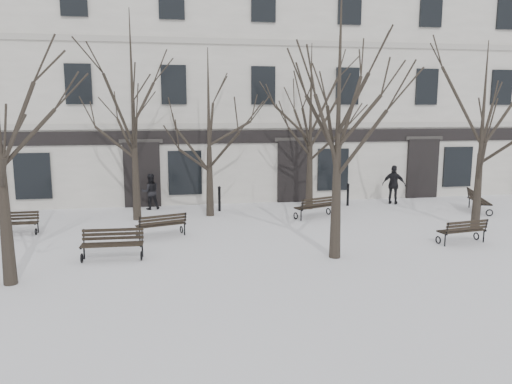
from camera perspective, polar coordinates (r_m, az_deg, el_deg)
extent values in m
plane|color=silver|center=(15.50, -0.97, -6.86)|extent=(100.00, 100.00, 0.00)
cube|color=beige|center=(27.81, -5.32, 11.81)|extent=(40.00, 10.00, 11.00)
cube|color=#A7A399|center=(22.79, -4.18, 7.56)|extent=(40.00, 0.12, 0.25)
cube|color=#A7A399|center=(22.96, -4.30, 16.82)|extent=(40.00, 0.12, 0.25)
cube|color=black|center=(22.80, -4.17, 6.30)|extent=(40.00, 0.10, 0.60)
cube|color=black|center=(23.53, -24.14, 1.68)|extent=(1.50, 0.14, 2.00)
cube|color=black|center=(22.84, -12.88, 1.93)|extent=(1.60, 0.22, 2.90)
cube|color=#2D2B28|center=(22.66, -13.03, 5.68)|extent=(1.90, 0.08, 0.18)
cube|color=black|center=(22.83, -8.12, 2.20)|extent=(1.50, 0.14, 2.00)
cube|color=black|center=(23.55, 4.40, 2.37)|extent=(1.60, 0.22, 2.90)
cube|color=#2D2B28|center=(23.37, 4.47, 6.00)|extent=(1.90, 0.08, 0.18)
cube|color=black|center=(24.09, 8.78, 2.56)|extent=(1.50, 0.14, 2.00)
cube|color=black|center=(25.93, 18.46, 2.56)|extent=(1.60, 0.22, 2.90)
cube|color=#2D2B28|center=(25.77, 18.68, 5.86)|extent=(1.90, 0.08, 0.18)
cube|color=black|center=(26.89, 22.03, 2.70)|extent=(1.50, 0.14, 2.00)
cube|color=black|center=(22.95, -19.62, 11.55)|extent=(1.10, 0.14, 1.70)
cube|color=black|center=(22.66, -9.38, 12.00)|extent=(1.10, 0.14, 1.70)
cube|color=black|center=(23.07, 0.83, 12.08)|extent=(1.10, 0.14, 1.70)
cube|color=black|center=(23.51, 0.85, 20.88)|extent=(1.10, 0.14, 1.70)
cube|color=black|center=(24.14, 10.40, 11.81)|extent=(1.10, 0.14, 1.70)
cube|color=black|center=(24.56, 10.66, 20.23)|extent=(1.10, 0.14, 1.70)
cube|color=black|center=(25.80, 18.92, 11.30)|extent=(1.10, 0.14, 1.70)
cube|color=black|center=(26.19, 19.37, 19.19)|extent=(1.10, 0.14, 1.70)
cube|color=black|center=(27.93, 26.26, 10.67)|extent=(1.10, 0.14, 1.70)
cube|color=black|center=(28.29, 26.82, 17.96)|extent=(1.10, 0.14, 1.70)
cone|color=black|center=(13.78, -26.72, -2.89)|extent=(0.34, 0.34, 3.31)
cone|color=black|center=(14.74, 9.13, -1.17)|extent=(0.34, 0.34, 3.34)
cone|color=black|center=(19.59, 23.98, -0.03)|extent=(0.34, 0.34, 2.80)
cone|color=black|center=(20.17, -13.58, 1.64)|extent=(0.34, 0.34, 3.40)
cone|color=black|center=(20.47, -5.32, 1.17)|extent=(0.34, 0.34, 2.83)
cone|color=black|center=(21.93, 6.14, 1.91)|extent=(0.34, 0.34, 2.97)
torus|color=black|center=(15.25, -19.29, -7.14)|extent=(0.06, 0.29, 0.29)
cylinder|color=black|center=(15.56, -19.05, -6.48)|extent=(0.05, 0.05, 0.44)
cube|color=black|center=(15.34, -19.22, -5.86)|extent=(0.07, 0.54, 0.05)
torus|color=black|center=(15.01, -12.96, -7.11)|extent=(0.06, 0.29, 0.29)
cylinder|color=black|center=(15.33, -12.86, -6.43)|extent=(0.05, 0.05, 0.44)
cube|color=black|center=(15.10, -12.95, -5.81)|extent=(0.07, 0.54, 0.05)
cube|color=black|center=(14.98, -16.23, -5.99)|extent=(1.78, 0.15, 0.03)
cube|color=black|center=(15.11, -16.15, -5.85)|extent=(1.78, 0.15, 0.03)
cube|color=black|center=(15.25, -16.08, -5.71)|extent=(1.78, 0.15, 0.03)
cube|color=black|center=(15.38, -16.01, -5.58)|extent=(1.78, 0.15, 0.03)
cube|color=black|center=(15.38, -16.01, -5.08)|extent=(1.77, 0.10, 0.09)
cube|color=black|center=(15.37, -16.02, -4.64)|extent=(1.77, 0.10, 0.09)
cube|color=black|center=(15.37, -16.03, -4.19)|extent=(1.77, 0.10, 0.09)
cylinder|color=black|center=(15.53, -19.08, -4.91)|extent=(0.04, 0.14, 0.49)
cylinder|color=black|center=(15.29, -12.89, -4.84)|extent=(0.04, 0.14, 0.49)
torus|color=black|center=(17.93, -8.52, -4.27)|extent=(0.13, 0.27, 0.27)
cylinder|color=black|center=(17.60, -8.16, -4.25)|extent=(0.05, 0.05, 0.42)
cube|color=black|center=(17.71, -8.36, -3.48)|extent=(0.20, 0.50, 0.05)
torus|color=black|center=(17.49, -13.42, -4.78)|extent=(0.13, 0.27, 0.27)
cylinder|color=black|center=(17.15, -13.15, -4.78)|extent=(0.05, 0.05, 0.42)
cube|color=black|center=(17.26, -13.32, -3.98)|extent=(0.20, 0.50, 0.05)
cube|color=black|center=(17.66, -11.01, -3.53)|extent=(1.62, 0.60, 0.03)
cube|color=black|center=(17.53, -10.88, -3.62)|extent=(1.62, 0.60, 0.03)
cube|color=black|center=(17.41, -10.76, -3.71)|extent=(1.62, 0.60, 0.03)
cube|color=black|center=(17.29, -10.63, -3.80)|extent=(1.62, 0.60, 0.03)
cube|color=black|center=(17.23, -10.60, -3.43)|extent=(1.60, 0.55, 0.08)
cube|color=black|center=(17.19, -10.59, -3.08)|extent=(1.60, 0.55, 0.08)
cube|color=black|center=(17.14, -10.58, -2.73)|extent=(1.60, 0.55, 0.08)
cylinder|color=black|center=(17.45, -8.11, -3.04)|extent=(0.08, 0.14, 0.46)
cylinder|color=black|center=(16.99, -13.13, -3.54)|extent=(0.08, 0.14, 0.46)
torus|color=black|center=(18.41, 23.87, -4.64)|extent=(0.08, 0.27, 0.26)
cylinder|color=black|center=(18.16, 24.58, -4.63)|extent=(0.05, 0.05, 0.41)
cube|color=black|center=(18.23, 24.27, -3.89)|extent=(0.12, 0.50, 0.05)
torus|color=black|center=(17.42, 20.10, -5.17)|extent=(0.08, 0.27, 0.26)
cylinder|color=black|center=(17.16, 20.79, -5.17)|extent=(0.05, 0.05, 0.41)
cube|color=black|center=(17.23, 20.49, -4.39)|extent=(0.12, 0.50, 0.05)
cube|color=black|center=(17.86, 22.02, -3.95)|extent=(1.63, 0.32, 0.03)
cube|color=black|center=(17.77, 22.28, -4.03)|extent=(1.63, 0.32, 0.03)
cube|color=black|center=(17.68, 22.55, -4.12)|extent=(1.63, 0.32, 0.03)
cube|color=black|center=(17.58, 22.82, -4.20)|extent=(1.63, 0.32, 0.03)
cube|color=black|center=(17.53, 22.93, -3.85)|extent=(1.62, 0.27, 0.08)
cube|color=black|center=(17.49, 22.99, -3.52)|extent=(1.62, 0.27, 0.08)
cube|color=black|center=(17.46, 23.06, -3.18)|extent=(1.62, 0.27, 0.08)
cylinder|color=black|center=(18.02, 24.82, -3.49)|extent=(0.06, 0.13, 0.45)
cylinder|color=black|center=(17.01, 21.02, -3.97)|extent=(0.06, 0.13, 0.45)
torus|color=black|center=(19.10, -23.84, -4.16)|extent=(0.05, 0.26, 0.26)
cylinder|color=black|center=(19.38, -23.64, -3.72)|extent=(0.04, 0.04, 0.40)
cube|color=black|center=(19.19, -23.79, -3.25)|extent=(0.05, 0.49, 0.04)
cube|color=black|center=(19.20, -26.10, -3.36)|extent=(1.59, 0.09, 0.03)
cube|color=black|center=(19.31, -26.01, -3.28)|extent=(1.59, 0.09, 0.03)
cube|color=black|center=(19.43, -25.91, -3.20)|extent=(1.59, 0.09, 0.03)
cube|color=black|center=(19.55, -25.81, -3.12)|extent=(1.59, 0.09, 0.03)
cube|color=black|center=(19.56, -25.81, -2.77)|extent=(1.59, 0.04, 0.08)
cube|color=black|center=(19.55, -25.82, -2.46)|extent=(1.59, 0.04, 0.08)
cube|color=black|center=(19.55, -25.83, -2.14)|extent=(1.59, 0.04, 0.08)
cylinder|color=black|center=(19.37, -23.67, -2.60)|extent=(0.04, 0.13, 0.44)
torus|color=black|center=(21.01, 8.27, -2.20)|extent=(0.15, 0.28, 0.29)
cylinder|color=black|center=(20.73, 8.90, -2.14)|extent=(0.05, 0.05, 0.44)
cube|color=black|center=(20.82, 8.60, -1.46)|extent=(0.25, 0.52, 0.05)
torus|color=black|center=(20.00, 4.56, -2.73)|extent=(0.15, 0.28, 0.29)
cylinder|color=black|center=(19.70, 5.17, -2.67)|extent=(0.05, 0.05, 0.44)
cube|color=black|center=(19.80, 4.87, -1.95)|extent=(0.25, 0.52, 0.05)
cube|color=black|center=(20.46, 6.41, -1.55)|extent=(1.69, 0.73, 0.03)
cube|color=black|center=(20.35, 6.65, -1.61)|extent=(1.69, 0.73, 0.03)
cube|color=black|center=(20.25, 6.89, -1.67)|extent=(1.69, 0.73, 0.03)
cube|color=black|center=(20.14, 7.13, -1.74)|extent=(1.69, 0.73, 0.03)
cube|color=black|center=(20.09, 7.21, -1.40)|extent=(1.67, 0.68, 0.09)
cube|color=black|center=(20.05, 7.26, -1.07)|extent=(1.67, 0.68, 0.09)
cube|color=black|center=(20.01, 7.30, -0.75)|extent=(1.67, 0.68, 0.09)
cylinder|color=black|center=(20.59, 9.07, -1.03)|extent=(0.09, 0.15, 0.49)
cylinder|color=black|center=(19.56, 5.33, -1.51)|extent=(0.09, 0.15, 0.49)
torus|color=black|center=(22.62, 25.12, -2.16)|extent=(0.30, 0.15, 0.30)
cylinder|color=black|center=(22.50, 24.23, -1.93)|extent=(0.05, 0.05, 0.46)
cube|color=black|center=(22.51, 24.72, -1.36)|extent=(0.55, 0.24, 0.05)
torus|color=black|center=(24.28, 24.03, -1.34)|extent=(0.30, 0.15, 0.30)
cylinder|color=black|center=(24.17, 23.19, -1.12)|extent=(0.05, 0.05, 0.46)
cube|color=black|center=(24.18, 23.66, -0.58)|extent=(0.55, 0.24, 0.05)
cube|color=black|center=(23.40, 24.71, -0.92)|extent=(0.71, 1.78, 0.04)
cube|color=black|center=(23.36, 24.37, -0.91)|extent=(0.71, 1.78, 0.04)
cube|color=black|center=(23.32, 24.03, -0.90)|extent=(0.71, 1.78, 0.04)
cube|color=black|center=(23.29, 23.68, -0.89)|extent=(0.71, 1.78, 0.04)
cube|color=black|center=(23.26, 23.61, -0.57)|extent=(0.66, 1.76, 0.09)
cube|color=black|center=(23.23, 23.57, -0.26)|extent=(0.66, 1.76, 0.09)
cube|color=black|center=(23.21, 23.54, 0.04)|extent=(0.66, 1.76, 0.09)
cylinder|color=black|center=(22.40, 24.10, -0.82)|extent=(0.15, 0.09, 0.51)
cylinder|color=black|center=(24.08, 23.07, -0.08)|extent=(0.15, 0.09, 0.51)
cylinder|color=black|center=(21.50, -4.20, -0.88)|extent=(0.12, 0.12, 1.00)
sphere|color=black|center=(21.41, -4.22, 0.49)|extent=(0.14, 0.14, 0.14)
cylinder|color=black|center=(23.01, 10.45, -0.39)|extent=(0.11, 0.11, 0.94)
sphere|color=black|center=(22.93, 10.49, 0.81)|extent=(0.13, 0.13, 0.13)
imported|color=black|center=(22.41, -11.91, -1.94)|extent=(0.87, 0.74, 1.58)
imported|color=black|center=(23.99, 15.39, -1.32)|extent=(1.12, 0.95, 1.80)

